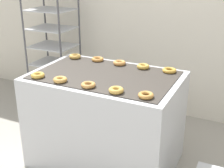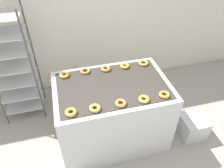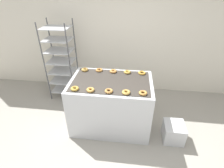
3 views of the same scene
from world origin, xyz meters
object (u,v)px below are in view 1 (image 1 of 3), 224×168
(baking_rack_cart, at_px, (53,46))
(donut_far_leftmost, at_px, (75,56))
(donut_near_left, at_px, (60,80))
(donut_far_rightmost, at_px, (169,70))
(fryer_machine, at_px, (106,119))
(donut_far_center, at_px, (119,63))
(donut_near_rightmost, at_px, (146,95))
(donut_far_right, at_px, (143,66))
(donut_near_right, at_px, (116,90))
(donut_far_left, at_px, (98,59))
(donut_near_leftmost, at_px, (38,75))
(donut_near_center, at_px, (88,85))

(baking_rack_cart, xyz_separation_m, donut_far_leftmost, (0.69, -0.54, 0.09))
(donut_near_left, height_order, donut_far_rightmost, donut_near_left)
(fryer_machine, relative_size, donut_far_rightmost, 10.47)
(fryer_machine, bearing_deg, donut_far_center, 90.65)
(donut_far_rightmost, bearing_deg, fryer_machine, -148.08)
(donut_near_rightmost, bearing_deg, fryer_machine, 147.88)
(donut_far_right, bearing_deg, donut_near_right, -88.87)
(donut_near_left, xyz_separation_m, donut_far_left, (0.01, 0.70, -0.00))
(donut_near_left, relative_size, donut_near_rightmost, 1.00)
(donut_far_left, relative_size, donut_far_rightmost, 0.96)
(donut_far_center, bearing_deg, fryer_machine, -89.35)
(donut_near_leftmost, bearing_deg, donut_far_rightmost, 32.23)
(donut_near_center, height_order, donut_far_leftmost, donut_far_leftmost)
(donut_far_leftmost, bearing_deg, donut_near_left, -68.54)
(donut_near_rightmost, relative_size, donut_far_right, 1.00)
(donut_far_leftmost, bearing_deg, donut_near_rightmost, -31.62)
(donut_near_rightmost, height_order, donut_far_leftmost, donut_far_leftmost)
(fryer_machine, relative_size, donut_near_leftmost, 11.10)
(fryer_machine, height_order, donut_far_leftmost, donut_far_leftmost)
(donut_near_rightmost, distance_m, donut_far_center, 0.85)
(donut_near_left, bearing_deg, donut_far_center, 67.89)
(donut_near_rightmost, bearing_deg, donut_far_center, 128.85)
(donut_far_leftmost, height_order, donut_far_center, same)
(donut_near_leftmost, distance_m, donut_near_right, 0.81)
(donut_far_left, bearing_deg, donut_far_leftmost, -175.39)
(donut_near_rightmost, relative_size, donut_far_left, 0.97)
(donut_near_leftmost, bearing_deg, donut_near_rightmost, 0.32)
(donut_far_left, bearing_deg, baking_rack_cart, 151.68)
(donut_far_left, xyz_separation_m, donut_far_center, (0.27, -0.02, 0.00))
(fryer_machine, xyz_separation_m, donut_far_leftmost, (-0.54, 0.33, 0.51))
(donut_near_left, xyz_separation_m, donut_near_rightmost, (0.81, 0.01, -0.00))
(donut_far_left, xyz_separation_m, donut_far_rightmost, (0.80, -0.02, -0.00))
(donut_near_right, distance_m, donut_far_leftmost, 1.06)
(fryer_machine, xyz_separation_m, donut_near_rightmost, (0.53, -0.33, 0.50))
(donut_far_left, bearing_deg, donut_near_leftmost, -110.84)
(donut_near_left, xyz_separation_m, donut_far_center, (0.27, 0.68, 0.00))
(donut_far_leftmost, bearing_deg, donut_near_center, -50.45)
(fryer_machine, relative_size, donut_far_right, 11.22)
(donut_near_center, height_order, donut_far_left, donut_near_center)
(donut_near_leftmost, relative_size, donut_near_left, 1.01)
(donut_near_center, xyz_separation_m, donut_near_right, (0.27, -0.01, 0.00))
(donut_far_left, bearing_deg, donut_near_right, -51.87)
(donut_near_leftmost, relative_size, donut_far_left, 0.98)
(donut_near_left, distance_m, donut_far_rightmost, 1.06)
(donut_near_leftmost, relative_size, donut_far_rightmost, 0.94)
(donut_near_rightmost, bearing_deg, donut_near_leftmost, -179.68)
(donut_near_leftmost, height_order, donut_near_rightmost, donut_near_leftmost)
(donut_near_rightmost, height_order, donut_far_left, donut_near_rightmost)
(donut_near_rightmost, xyz_separation_m, donut_far_center, (-0.54, 0.66, 0.00))
(baking_rack_cart, distance_m, donut_near_left, 1.54)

